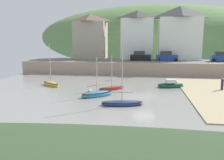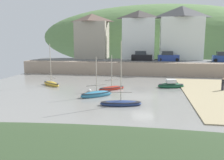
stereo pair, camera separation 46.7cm
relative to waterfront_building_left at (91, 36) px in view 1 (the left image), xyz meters
The scene contains 16 objects.
ground 38.05m from the waterfront_building_left, 68.51° to the right, with size 48.00×41.00×0.61m.
quay_seawall 15.72m from the waterfront_building_left, 32.08° to the right, with size 48.00×9.40×2.40m.
hillside_backdrop 33.97m from the waterfront_building_left, 62.03° to the left, with size 80.00×44.00×21.09m.
waterfront_building_left is the anchor object (origin of this frame).
waterfront_building_centre 10.45m from the waterfront_building_left, ahead, with size 7.17×4.76×10.45m.
waterfront_building_right 19.42m from the waterfront_building_left, ahead, with size 8.89×5.91×11.19m.
sailboat_tall_mast 26.22m from the waterfront_building_left, 50.81° to the right, with size 3.85×1.98×1.34m.
sailboat_white_hull 28.14m from the waterfront_building_left, 75.37° to the right, with size 3.87×3.39×4.83m.
motorboat_with_cabin 24.79m from the waterfront_building_left, 70.19° to the right, with size 3.62×3.20×4.73m.
sailboat_nearest_shore 32.13m from the waterfront_building_left, 71.10° to the right, with size 4.42×2.08×6.60m.
sailboat_far_left 22.07m from the waterfront_building_left, 92.94° to the right, with size 3.58×2.99×6.19m.
parked_car_near_slipway 12.93m from the waterfront_building_left, 21.61° to the right, with size 4.22×2.00×1.95m.
parked_car_by_wall 17.69m from the waterfront_building_left, 15.19° to the right, with size 4.16×1.85×1.95m.
parked_car_end_of_row 27.70m from the waterfront_building_left, ahead, with size 4.22×2.00×1.95m.
person_near_water 31.29m from the waterfront_building_left, 43.08° to the right, with size 0.34×0.34×1.62m.
mooring_buoy 25.69m from the waterfront_building_left, 77.25° to the right, with size 0.46×0.46×0.46m.
Camera 1 is at (0.12, -27.47, 6.55)m, focal length 37.73 mm.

